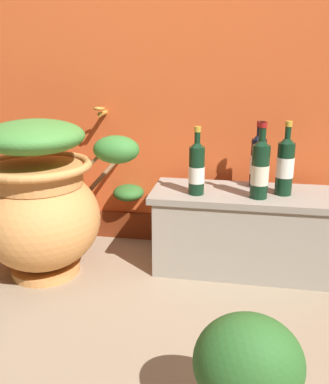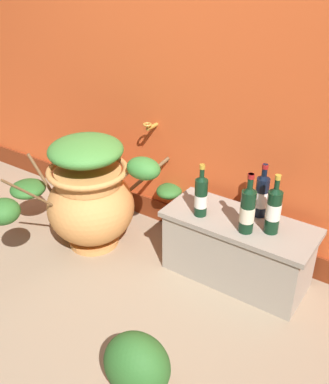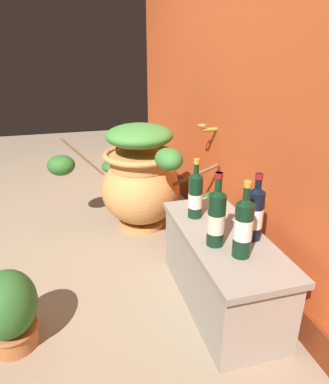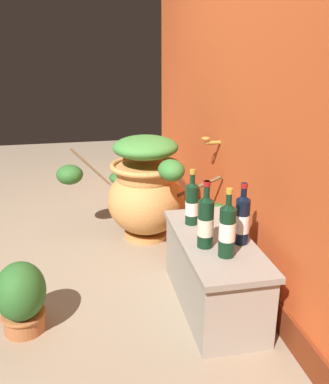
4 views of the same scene
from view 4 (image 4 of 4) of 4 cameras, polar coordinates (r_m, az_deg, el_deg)
ground_plane at (r=2.76m, az=-14.34°, el=-10.22°), size 7.00×7.00×0.00m
back_wall at (r=2.60m, az=11.73°, el=18.05°), size 4.40×0.33×2.60m
terracotta_urn at (r=3.00m, az=-2.60°, el=0.39°), size 1.01×1.12×0.73m
stone_ledge at (r=2.30m, az=6.54°, el=-10.24°), size 0.85×0.36×0.39m
wine_bottle_left at (r=2.07m, az=5.47°, el=-3.74°), size 0.08×0.08×0.34m
wine_bottle_middle at (r=2.14m, az=10.25°, el=-3.40°), size 0.07×0.07×0.31m
wine_bottle_right at (r=2.00m, az=8.33°, el=-4.75°), size 0.08×0.08×0.33m
wine_bottle_back at (r=2.33m, az=3.66°, el=-1.34°), size 0.07×0.07×0.31m
potted_shrub at (r=2.22m, az=-18.46°, el=-13.03°), size 0.29×0.24×0.36m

